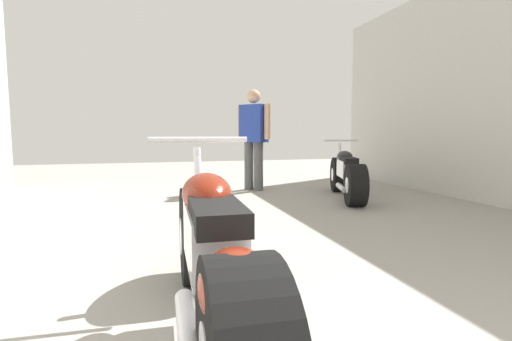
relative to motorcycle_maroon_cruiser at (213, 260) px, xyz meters
The scene contains 4 objects.
ground_plane 1.98m from the motorcycle_maroon_cruiser, 68.11° to the left, with size 18.38×18.38×0.00m, color gray.
motorcycle_maroon_cruiser is the anchor object (origin of this frame).
motorcycle_black_naked 4.14m from the motorcycle_maroon_cruiser, 52.95° to the left, with size 0.83×1.80×0.85m.
mechanic_in_blue 4.71m from the motorcycle_maroon_cruiser, 72.58° to the left, with size 0.49×0.59×1.66m.
Camera 1 is at (-0.99, 0.34, 0.96)m, focal length 26.94 mm.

